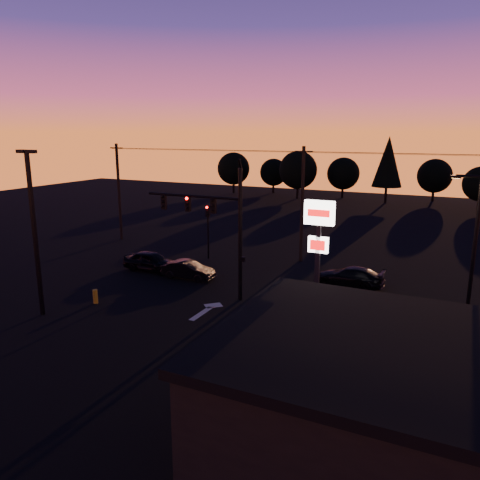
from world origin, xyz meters
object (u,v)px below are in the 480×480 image
(car_mid, at_px, (188,270))
(car_right, at_px, (350,276))
(bollard, at_px, (95,297))
(suv_parked, at_px, (364,380))
(parking_lot_light, at_px, (34,223))
(car_left, at_px, (151,261))
(pylon_sign, at_px, (318,238))
(traffic_signal_mast, at_px, (216,218))
(secondary_signal, at_px, (208,224))
(streetlight, at_px, (473,245))

(car_mid, height_order, car_right, car_right)
(bollard, bearing_deg, suv_parked, -10.85)
(parking_lot_light, bearing_deg, bollard, 61.36)
(bollard, relative_size, car_left, 0.20)
(parking_lot_light, bearing_deg, pylon_sign, 17.23)
(traffic_signal_mast, relative_size, parking_lot_light, 0.94)
(secondary_signal, bearing_deg, traffic_signal_mast, -56.81)
(traffic_signal_mast, bearing_deg, pylon_sign, -19.36)
(secondary_signal, height_order, car_mid, secondary_signal)
(pylon_sign, height_order, car_left, pylon_sign)
(secondary_signal, relative_size, suv_parked, 0.94)
(traffic_signal_mast, relative_size, pylon_sign, 1.26)
(pylon_sign, xyz_separation_m, car_right, (-0.08, 8.06, -4.26))
(car_right, bearing_deg, traffic_signal_mast, -48.76)
(secondary_signal, xyz_separation_m, streetlight, (18.91, -5.99, 1.56))
(traffic_signal_mast, bearing_deg, streetlight, 6.14)
(streetlight, distance_m, car_right, 8.91)
(secondary_signal, height_order, pylon_sign, pylon_sign)
(car_left, xyz_separation_m, car_mid, (3.47, -0.40, -0.11))
(car_left, distance_m, car_mid, 3.49)
(car_mid, xyz_separation_m, car_right, (10.58, 3.29, 0.03))
(traffic_signal_mast, xyz_separation_m, streetlight, (14.01, 1.51, -0.52))
(parking_lot_light, relative_size, pylon_sign, 1.34)
(traffic_signal_mast, xyz_separation_m, car_mid, (-3.55, 2.28, -4.31))
(secondary_signal, bearing_deg, car_right, -9.20)
(car_right, bearing_deg, suv_parked, 18.09)
(bollard, bearing_deg, traffic_signal_mast, 36.09)
(suv_parked, bearing_deg, car_right, 116.79)
(secondary_signal, distance_m, parking_lot_light, 14.90)
(parking_lot_light, xyz_separation_m, car_right, (14.42, 12.55, -4.62))
(bollard, distance_m, car_left, 7.10)
(parking_lot_light, distance_m, car_left, 10.69)
(secondary_signal, relative_size, car_left, 1.02)
(bollard, bearing_deg, pylon_sign, 8.04)
(streetlight, relative_size, car_left, 1.88)
(pylon_sign, relative_size, streetlight, 0.85)
(parking_lot_light, xyz_separation_m, pylon_sign, (14.50, 4.50, -0.36))
(car_mid, height_order, suv_parked, suv_parked)
(streetlight, bearing_deg, bollard, -163.68)
(streetlight, distance_m, bollard, 21.18)
(car_mid, relative_size, car_right, 0.84)
(secondary_signal, xyz_separation_m, pylon_sign, (12.00, -9.99, 2.05))
(parking_lot_light, height_order, car_mid, parking_lot_light)
(secondary_signal, xyz_separation_m, car_right, (11.92, -1.93, -2.21))
(car_right, bearing_deg, pylon_sign, 3.41)
(pylon_sign, height_order, car_right, pylon_sign)
(car_left, bearing_deg, traffic_signal_mast, -111.22)
(traffic_signal_mast, height_order, car_right, traffic_signal_mast)
(streetlight, relative_size, bollard, 9.46)
(suv_parked, bearing_deg, car_left, 161.52)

